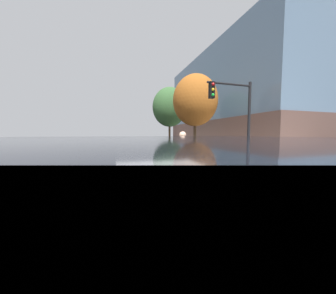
# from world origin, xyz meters

# --- Properties ---
(ground_plane) EXTENTS (120.00, 120.00, 0.00)m
(ground_plane) POSITION_xyz_m (0.00, 0.00, 0.00)
(ground_plane) COLOR black
(crosswalk_stripes) EXTENTS (5.65, 3.87, 0.01)m
(crosswalk_stripes) POSITION_xyz_m (-0.54, 0.00, 0.01)
(crosswalk_stripes) COLOR silver
(crosswalk_stripes) RESTS_ON ground
(cyclist) EXTENTS (1.71, 0.38, 1.69)m
(cyclist) POSITION_xyz_m (0.78, 0.68, 0.84)
(cyclist) COLOR black
(cyclist) RESTS_ON ground
(traffic_light_near) EXTENTS (2.47, 0.28, 4.20)m
(traffic_light_near) POSITION_xyz_m (4.45, 2.84, 2.86)
(traffic_light_near) COLOR black
(traffic_light_near) RESTS_ON ground
(fire_hydrant) EXTENTS (0.33, 0.22, 0.78)m
(fire_hydrant) POSITION_xyz_m (6.68, 8.88, 0.53)
(fire_hydrant) COLOR gold
(fire_hydrant) RESTS_ON sidewalk
(street_tree_near) EXTENTS (3.58, 3.58, 6.36)m
(street_tree_near) POSITION_xyz_m (5.06, 8.64, 4.29)
(street_tree_near) COLOR #4C3823
(street_tree_near) RESTS_ON ground
(street_tree_mid) EXTENTS (3.90, 3.90, 6.94)m
(street_tree_mid) POSITION_xyz_m (4.98, 15.18, 4.69)
(street_tree_mid) COLOR #4C3823
(street_tree_mid) RESTS_ON ground
(corner_building) EXTENTS (18.29, 22.13, 11.71)m
(corner_building) POSITION_xyz_m (18.44, 15.58, 5.81)
(corner_building) COLOR brown
(corner_building) RESTS_ON ground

